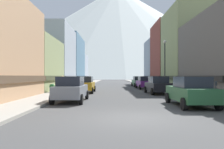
{
  "coord_description": "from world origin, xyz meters",
  "views": [
    {
      "loc": [
        -1.02,
        -9.34,
        1.82
      ],
      "look_at": [
        -0.76,
        26.82,
        2.07
      ],
      "focal_mm": 34.86,
      "sensor_mm": 36.0,
      "label": 1
    }
  ],
  "objects": [
    {
      "name": "car_left_1",
      "position": [
        -3.8,
        14.37,
        0.9
      ],
      "size": [
        2.07,
        4.4,
        1.78
      ],
      "color": "#B28419",
      "rests_on": "ground"
    },
    {
      "name": "pedestrian_1",
      "position": [
        6.25,
        19.76,
        0.92
      ],
      "size": [
        0.36,
        0.36,
        1.68
      ],
      "color": "brown",
      "rests_on": "sidewalk_right"
    },
    {
      "name": "storefront_left_1",
      "position": [
        -11.01,
        16.52,
        3.02
      ],
      "size": [
        7.33,
        8.96,
        6.27
      ],
      "color": "#8C9966",
      "rests_on": "ground"
    },
    {
      "name": "storefront_right_4",
      "position": [
        10.59,
        41.75,
        4.91
      ],
      "size": [
        6.49,
        8.35,
        10.16
      ],
      "color": "#99A5B2",
      "rests_on": "ground"
    },
    {
      "name": "trash_bin_right",
      "position": [
        6.35,
        8.64,
        0.64
      ],
      "size": [
        0.59,
        0.59,
        0.98
      ],
      "color": "#4C5156",
      "rests_on": "sidewalk_right"
    },
    {
      "name": "car_right_1",
      "position": [
        3.8,
        12.73,
        0.9
      ],
      "size": [
        2.19,
        4.46,
        1.78
      ],
      "color": "black",
      "rests_on": "ground"
    },
    {
      "name": "storefront_right_3",
      "position": [
        10.54,
        32.56,
        5.8
      ],
      "size": [
        6.37,
        9.26,
        11.97
      ],
      "color": "brown",
      "rests_on": "ground"
    },
    {
      "name": "car_right_3",
      "position": [
        3.8,
        27.83,
        0.9
      ],
      "size": [
        2.16,
        4.45,
        1.78
      ],
      "color": "#265933",
      "rests_on": "ground"
    },
    {
      "name": "car_right_2",
      "position": [
        3.8,
        21.35,
        0.9
      ],
      "size": [
        2.2,
        4.46,
        1.78
      ],
      "color": "#591E72",
      "rests_on": "ground"
    },
    {
      "name": "storefront_left_3",
      "position": [
        -10.54,
        38.8,
        5.07
      ],
      "size": [
        6.39,
        13.39,
        10.49
      ],
      "color": "slate",
      "rests_on": "ground"
    },
    {
      "name": "parking_meter_near",
      "position": [
        5.75,
        4.55,
        1.01
      ],
      "size": [
        0.14,
        0.1,
        1.33
      ],
      "color": "#595960",
      "rests_on": "sidewalk_right"
    },
    {
      "name": "storefront_left_4",
      "position": [
        -12.4,
        49.85,
        3.62
      ],
      "size": [
        10.11,
        8.54,
        7.51
      ],
      "color": "#99A5B2",
      "rests_on": "ground"
    },
    {
      "name": "sidewalk_right",
      "position": [
        6.25,
        35.0,
        0.07
      ],
      "size": [
        2.5,
        100.0,
        0.15
      ],
      "primitive_type": "cube",
      "color": "gray",
      "rests_on": "ground"
    },
    {
      "name": "storefront_left_2",
      "position": [
        -10.86,
        26.43,
        4.81
      ],
      "size": [
        7.03,
        10.21,
        9.95
      ],
      "color": "#99A5B2",
      "rests_on": "ground"
    },
    {
      "name": "sidewalk_left",
      "position": [
        -6.25,
        35.0,
        0.07
      ],
      "size": [
        2.5,
        100.0,
        0.15
      ],
      "primitive_type": "cube",
      "color": "gray",
      "rests_on": "ground"
    },
    {
      "name": "storefront_right_2",
      "position": [
        11.24,
        22.76,
        5.64
      ],
      "size": [
        7.77,
        9.3,
        11.64
      ],
      "color": "#8C9966",
      "rests_on": "ground"
    },
    {
      "name": "pedestrian_0",
      "position": [
        -6.25,
        14.35,
        0.94
      ],
      "size": [
        0.36,
        0.36,
        1.71
      ],
      "color": "maroon",
      "rests_on": "sidewalk_left"
    },
    {
      "name": "car_left_0",
      "position": [
        -3.8,
        6.05,
        0.9
      ],
      "size": [
        2.08,
        4.41,
        1.78
      ],
      "color": "slate",
      "rests_on": "ground"
    },
    {
      "name": "mountain_backdrop",
      "position": [
        7.12,
        260.0,
        55.97
      ],
      "size": [
        314.51,
        314.51,
        111.94
      ],
      "primitive_type": "cone",
      "color": "silver",
      "rests_on": "ground"
    },
    {
      "name": "streetlamp_right",
      "position": [
        5.35,
        16.01,
        3.99
      ],
      "size": [
        0.36,
        0.36,
        5.86
      ],
      "color": "black",
      "rests_on": "sidewalk_right"
    },
    {
      "name": "ground_plane",
      "position": [
        0.0,
        0.0,
        0.0
      ],
      "size": [
        400.0,
        400.0,
        0.0
      ],
      "primitive_type": "plane",
      "color": "#3F3F3F"
    },
    {
      "name": "potted_plant_0",
      "position": [
        -7.0,
        12.92,
        0.61
      ],
      "size": [
        0.56,
        0.56,
        0.86
      ],
      "color": "brown",
      "rests_on": "sidewalk_left"
    },
    {
      "name": "car_right_0",
      "position": [
        3.8,
        3.69,
        0.9
      ],
      "size": [
        2.09,
        4.41,
        1.78
      ],
      "color": "#265933",
      "rests_on": "ground"
    }
  ]
}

